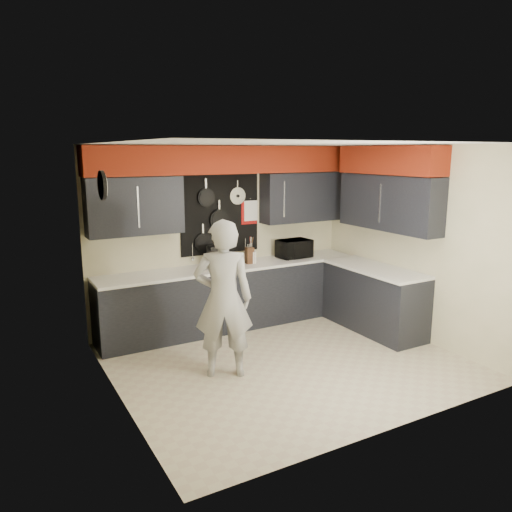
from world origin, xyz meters
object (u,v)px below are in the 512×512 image
utensil_crock (252,257)px  coffee_maker (215,256)px  knife_block (249,255)px  person (223,299)px  microwave (294,249)px

utensil_crock → coffee_maker: bearing=-179.6°
coffee_maker → utensil_crock: bearing=10.0°
knife_block → person: (-1.08, -1.37, -0.14)m
utensil_crock → person: person is taller
knife_block → person: 1.75m
knife_block → coffee_maker: (-0.55, 0.01, 0.04)m
person → microwave: bearing=-118.9°
knife_block → person: person is taller
coffee_maker → person: size_ratio=0.17×
knife_block → microwave: bearing=6.6°
utensil_crock → microwave: bearing=1.6°
coffee_maker → knife_block: bearing=9.1°
knife_block → coffee_maker: 0.55m
microwave → knife_block: size_ratio=2.10×
microwave → coffee_maker: (-1.34, -0.02, 0.03)m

